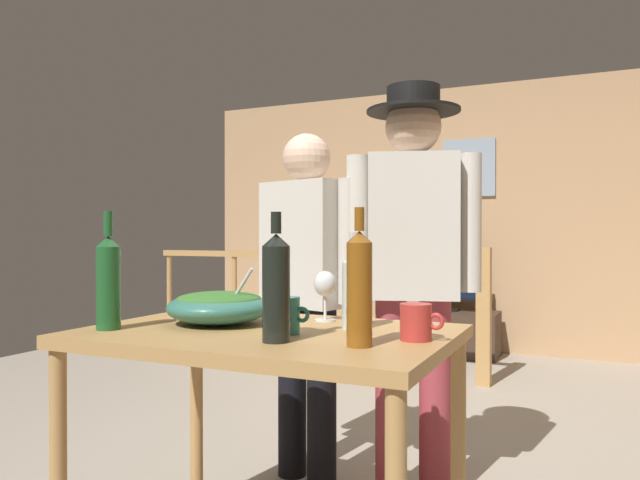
{
  "coord_description": "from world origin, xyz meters",
  "views": [
    {
      "loc": [
        0.79,
        -2.69,
        1.1
      ],
      "look_at": [
        -0.13,
        -0.68,
        1.08
      ],
      "focal_mm": 33.53,
      "sensor_mm": 36.0,
      "label": 1
    }
  ],
  "objects": [
    {
      "name": "ground_plane",
      "position": [
        0.0,
        0.0,
        0.0
      ],
      "size": [
        8.06,
        8.06,
        0.0
      ],
      "primitive_type": "plane",
      "color": "#9E9384"
    },
    {
      "name": "back_wall",
      "position": [
        0.0,
        3.1,
        1.26
      ],
      "size": [
        6.07,
        0.1,
        2.51
      ],
      "primitive_type": "cube",
      "color": "tan",
      "rests_on": "ground_plane"
    },
    {
      "name": "framed_picture",
      "position": [
        -0.28,
        3.04,
        1.74
      ],
      "size": [
        0.49,
        0.03,
        0.54
      ],
      "primitive_type": "cube",
      "color": "#8899A9"
    },
    {
      "name": "stair_railing",
      "position": [
        -0.86,
        1.76,
        0.64
      ],
      "size": [
        2.95,
        0.1,
        1.01
      ],
      "color": "#B2844C",
      "rests_on": "ground_plane"
    },
    {
      "name": "tv_console",
      "position": [
        -0.42,
        2.75,
        0.2
      ],
      "size": [
        0.9,
        0.4,
        0.41
      ],
      "primitive_type": "cube",
      "color": "#38281E",
      "rests_on": "ground_plane"
    },
    {
      "name": "flat_screen_tv",
      "position": [
        -0.42,
        2.72,
        0.69
      ],
      "size": [
        0.64,
        0.12,
        0.49
      ],
      "color": "black",
      "rests_on": "tv_console"
    },
    {
      "name": "serving_table",
      "position": [
        -0.13,
        -1.07,
        0.71
      ],
      "size": [
        1.12,
        0.76,
        0.8
      ],
      "color": "#B2844C",
      "rests_on": "ground_plane"
    },
    {
      "name": "salad_bowl",
      "position": [
        -0.34,
        -1.03,
        0.86
      ],
      "size": [
        0.34,
        0.34,
        0.19
      ],
      "color": "#337060",
      "rests_on": "serving_table"
    },
    {
      "name": "wine_glass",
      "position": [
        -0.04,
        -0.83,
        0.92
      ],
      "size": [
        0.08,
        0.08,
        0.17
      ],
      "color": "silver",
      "rests_on": "serving_table"
    },
    {
      "name": "wine_bottle_clear",
      "position": [
        0.11,
        -0.95,
        0.93
      ],
      "size": [
        0.07,
        0.07,
        0.3
      ],
      "color": "silver",
      "rests_on": "serving_table"
    },
    {
      "name": "wine_bottle_dark",
      "position": [
        0.0,
        -1.25,
        0.96
      ],
      "size": [
        0.08,
        0.08,
        0.36
      ],
      "color": "black",
      "rests_on": "serving_table"
    },
    {
      "name": "wine_bottle_amber",
      "position": [
        0.23,
        -1.22,
        0.96
      ],
      "size": [
        0.07,
        0.07,
        0.37
      ],
      "color": "brown",
      "rests_on": "serving_table"
    },
    {
      "name": "wine_bottle_green",
      "position": [
        -0.58,
        -1.28,
        0.96
      ],
      "size": [
        0.07,
        0.07,
        0.37
      ],
      "color": "#1E5628",
      "rests_on": "serving_table"
    },
    {
      "name": "mug_teal",
      "position": [
        -0.04,
        -1.12,
        0.86
      ],
      "size": [
        0.12,
        0.09,
        0.11
      ],
      "color": "teal",
      "rests_on": "serving_table"
    },
    {
      "name": "mug_red",
      "position": [
        0.35,
        -1.07,
        0.85
      ],
      "size": [
        0.13,
        0.09,
        0.1
      ],
      "color": "#B7332D",
      "rests_on": "serving_table"
    },
    {
      "name": "person_standing_left",
      "position": [
        -0.37,
        -0.3,
        0.91
      ],
      "size": [
        0.55,
        0.32,
        1.55
      ],
      "rotation": [
        0.0,
        0.0,
        2.84
      ],
      "color": "black",
      "rests_on": "ground_plane"
    },
    {
      "name": "person_standing_right",
      "position": [
        0.12,
        -0.3,
        1.02
      ],
      "size": [
        0.53,
        0.38,
        1.71
      ],
      "rotation": [
        0.0,
        0.0,
        3.44
      ],
      "color": "#9E3842",
      "rests_on": "ground_plane"
    }
  ]
}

